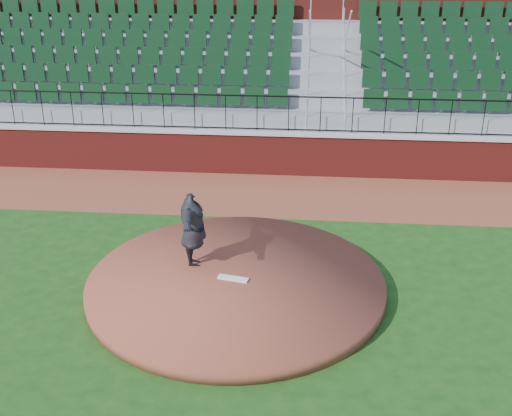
{
  "coord_description": "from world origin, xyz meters",
  "views": [
    {
      "loc": [
        1.06,
        -10.72,
        6.72
      ],
      "look_at": [
        0.0,
        1.5,
        1.3
      ],
      "focal_mm": 45.26,
      "sensor_mm": 36.0,
      "label": 1
    }
  ],
  "objects": [
    {
      "name": "wall_cap",
      "position": [
        0.0,
        7.0,
        1.25
      ],
      "size": [
        34.0,
        0.45,
        0.1
      ],
      "primitive_type": "cube",
      "color": "#B7B7B7",
      "rests_on": "field_wall"
    },
    {
      "name": "ground",
      "position": [
        0.0,
        0.0,
        0.0
      ],
      "size": [
        90.0,
        90.0,
        0.0
      ],
      "primitive_type": "plane",
      "color": "#184112",
      "rests_on": "ground"
    },
    {
      "name": "warning_track",
      "position": [
        0.0,
        5.4,
        0.01
      ],
      "size": [
        34.0,
        3.2,
        0.01
      ],
      "primitive_type": "cube",
      "color": "brown",
      "rests_on": "ground"
    },
    {
      "name": "pitchers_mound",
      "position": [
        -0.3,
        0.37,
        0.12
      ],
      "size": [
        5.92,
        5.92,
        0.25
      ],
      "primitive_type": "cylinder",
      "color": "brown",
      "rests_on": "ground"
    },
    {
      "name": "wall_railing",
      "position": [
        0.0,
        7.0,
        1.8
      ],
      "size": [
        34.0,
        0.05,
        1.0
      ],
      "primitive_type": null,
      "color": "black",
      "rests_on": "wall_cap"
    },
    {
      "name": "seating_stands",
      "position": [
        0.0,
        9.72,
        2.3
      ],
      "size": [
        34.0,
        5.1,
        4.6
      ],
      "primitive_type": null,
      "color": "gray",
      "rests_on": "ground"
    },
    {
      "name": "pitching_rubber",
      "position": [
        -0.36,
        0.33,
        0.27
      ],
      "size": [
        0.63,
        0.28,
        0.04
      ],
      "primitive_type": "cube",
      "rotation": [
        0.0,
        0.0,
        -0.21
      ],
      "color": "white",
      "rests_on": "pitchers_mound"
    },
    {
      "name": "field_wall",
      "position": [
        0.0,
        7.0,
        0.6
      ],
      "size": [
        34.0,
        0.35,
        1.2
      ],
      "primitive_type": "cube",
      "color": "maroon",
      "rests_on": "ground"
    },
    {
      "name": "pitcher",
      "position": [
        -1.23,
        0.89,
        1.02
      ],
      "size": [
        0.8,
        1.96,
        1.55
      ],
      "primitive_type": "imported",
      "rotation": [
        0.0,
        0.0,
        1.72
      ],
      "color": "black",
      "rests_on": "pitchers_mound"
    },
    {
      "name": "concourse_wall",
      "position": [
        0.0,
        12.52,
        2.75
      ],
      "size": [
        34.0,
        0.5,
        5.5
      ],
      "primitive_type": "cube",
      "color": "maroon",
      "rests_on": "ground"
    }
  ]
}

